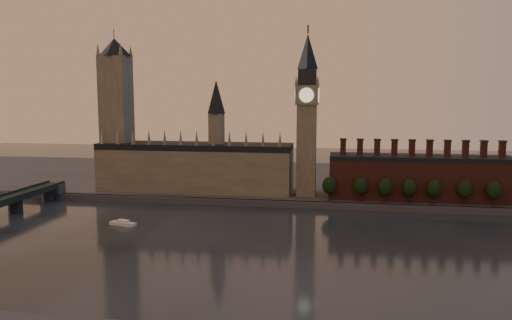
# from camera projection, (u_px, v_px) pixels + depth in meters

# --- Properties ---
(ground) EXTENTS (900.00, 900.00, 0.00)m
(ground) POSITION_uv_depth(u_px,v_px,m) (267.00, 253.00, 215.76)
(ground) COLOR black
(ground) RESTS_ON ground
(north_bank) EXTENTS (900.00, 182.00, 4.00)m
(north_bank) POSITION_uv_depth(u_px,v_px,m) (298.00, 180.00, 389.83)
(north_bank) COLOR #4B4A4F
(north_bank) RESTS_ON ground
(palace_of_westminster) EXTENTS (130.00, 30.30, 74.00)m
(palace_of_westminster) POSITION_uv_depth(u_px,v_px,m) (196.00, 165.00, 335.81)
(palace_of_westminster) COLOR gray
(palace_of_westminster) RESTS_ON north_bank
(victoria_tower) EXTENTS (24.00, 24.00, 108.00)m
(victoria_tower) POSITION_uv_depth(u_px,v_px,m) (116.00, 108.00, 340.02)
(victoria_tower) COLOR gray
(victoria_tower) RESTS_ON north_bank
(big_ben) EXTENTS (15.00, 15.00, 107.00)m
(big_ben) POSITION_uv_depth(u_px,v_px,m) (307.00, 113.00, 314.69)
(big_ben) COLOR gray
(big_ben) RESTS_ON north_bank
(chimney_block) EXTENTS (110.00, 25.00, 37.00)m
(chimney_block) POSITION_uv_depth(u_px,v_px,m) (419.00, 177.00, 308.46)
(chimney_block) COLOR brown
(chimney_block) RESTS_ON north_bank
(embankment_tree_0) EXTENTS (8.60, 8.60, 14.88)m
(embankment_tree_0) POSITION_uv_depth(u_px,v_px,m) (329.00, 186.00, 302.44)
(embankment_tree_0) COLOR black
(embankment_tree_0) RESTS_ON north_bank
(embankment_tree_1) EXTENTS (8.60, 8.60, 14.88)m
(embankment_tree_1) POSITION_uv_depth(u_px,v_px,m) (361.00, 186.00, 300.22)
(embankment_tree_1) COLOR black
(embankment_tree_1) RESTS_ON north_bank
(embankment_tree_2) EXTENTS (8.60, 8.60, 14.88)m
(embankment_tree_2) POSITION_uv_depth(u_px,v_px,m) (385.00, 187.00, 296.93)
(embankment_tree_2) COLOR black
(embankment_tree_2) RESTS_ON north_bank
(embankment_tree_3) EXTENTS (8.60, 8.60, 14.88)m
(embankment_tree_3) POSITION_uv_depth(u_px,v_px,m) (409.00, 188.00, 295.50)
(embankment_tree_3) COLOR black
(embankment_tree_3) RESTS_ON north_bank
(embankment_tree_4) EXTENTS (8.60, 8.60, 14.88)m
(embankment_tree_4) POSITION_uv_depth(u_px,v_px,m) (434.00, 188.00, 292.98)
(embankment_tree_4) COLOR black
(embankment_tree_4) RESTS_ON north_bank
(embankment_tree_5) EXTENTS (8.60, 8.60, 14.88)m
(embankment_tree_5) POSITION_uv_depth(u_px,v_px,m) (465.00, 189.00, 290.46)
(embankment_tree_5) COLOR black
(embankment_tree_5) RESTS_ON north_bank
(embankment_tree_6) EXTENTS (8.60, 8.60, 14.88)m
(embankment_tree_6) POSITION_uv_depth(u_px,v_px,m) (494.00, 190.00, 287.15)
(embankment_tree_6) COLOR black
(embankment_tree_6) RESTS_ON north_bank
(river_boat) EXTENTS (15.13, 7.58, 2.91)m
(river_boat) POSITION_uv_depth(u_px,v_px,m) (123.00, 223.00, 261.50)
(river_boat) COLOR white
(river_boat) RESTS_ON ground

